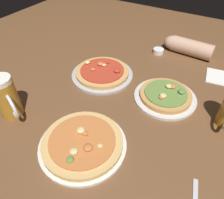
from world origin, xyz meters
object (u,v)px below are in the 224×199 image
Objects in this scene: pizza_plate_near at (83,143)px; pizza_plate_far at (102,73)px; beer_mug_amber at (7,98)px; pizza_plate_side at (165,96)px; napkin_folded at (220,77)px; ramekin_sauce at (158,51)px; diner_arm at (187,46)px.

pizza_plate_near is 1.01× the size of pizza_plate_far.
beer_mug_amber is at bearing -177.25° from pizza_plate_near.
pizza_plate_side is (0.33, -0.01, -0.00)m from pizza_plate_far.
pizza_plate_far is (-0.17, 0.39, -0.00)m from pizza_plate_near.
pizza_plate_side is 0.33m from napkin_folded.
beer_mug_amber is at bearing -112.14° from pizza_plate_far.
pizza_plate_near is 0.41m from pizza_plate_side.
pizza_plate_near is at bearing -89.20° from ramekin_sauce.
pizza_plate_side is 2.05× the size of napkin_folded.
diner_arm is at bearing 81.37° from pizza_plate_near.
beer_mug_amber is 2.93× the size of ramekin_sauce.
pizza_plate_near is at bearing -116.78° from napkin_folded.
napkin_folded is at bearing 58.06° from pizza_plate_side.
pizza_plate_far is 0.33m from pizza_plate_side.
beer_mug_amber is (-0.16, -0.40, 0.07)m from pizza_plate_far.
napkin_folded is (0.50, 0.28, -0.01)m from pizza_plate_far.
pizza_plate_far is 2.30× the size of napkin_folded.
napkin_folded is 0.47× the size of diner_arm.
pizza_plate_side reaches higher than ramekin_sauce.
pizza_plate_near and pizza_plate_far have the same top height.
pizza_plate_far is at bearing -114.14° from ramekin_sauce.
beer_mug_amber is at bearing -134.40° from napkin_folded.
beer_mug_amber reaches higher than ramekin_sauce.
diner_arm is at bearing 29.17° from ramekin_sauce.
pizza_plate_side reaches higher than napkin_folded.
pizza_plate_near is at bearing -112.62° from pizza_plate_side.
diner_arm is at bearing 145.44° from napkin_folded.
beer_mug_amber reaches higher than pizza_plate_near.
ramekin_sauce is (-0.17, 0.36, -0.00)m from pizza_plate_side.
pizza_plate_side is at bearing -64.52° from ramekin_sauce.
pizza_plate_near is 1.74× the size of beer_mug_amber.
napkin_folded is at bearing -11.74° from ramekin_sauce.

